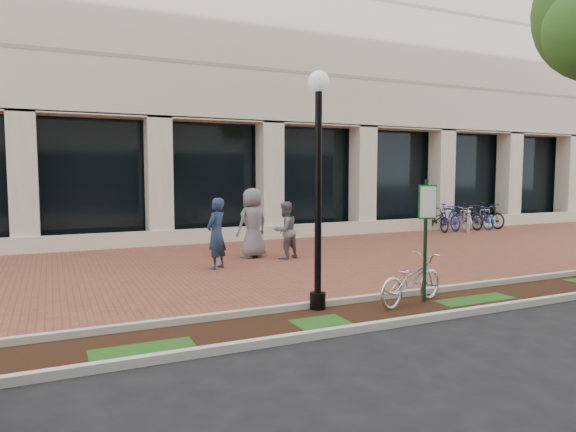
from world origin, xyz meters
name	(u,v)px	position (x,y,z in m)	size (l,w,h in m)	color
ground	(272,263)	(0.00, 0.00, 0.00)	(120.00, 120.00, 0.00)	black
brick_plaza	(272,263)	(0.00, 0.00, 0.01)	(40.00, 9.00, 0.01)	brown
planting_strip	(392,311)	(0.00, -5.25, 0.01)	(40.00, 1.50, 0.01)	black
curb_plaza_side	(367,298)	(0.00, -4.50, 0.06)	(40.00, 0.12, 0.12)	#B9B8AE
curb_street_side	(420,319)	(0.00, -6.00, 0.06)	(40.00, 0.12, 0.12)	#B9B8AE
parking_sign	(426,224)	(0.90, -5.03, 1.45)	(0.34, 0.07, 2.27)	#153A1E
lamppost	(318,176)	(-1.10, -4.60, 2.32)	(0.36, 0.36, 4.10)	black
locked_bicycle	(411,280)	(0.61, -4.99, 0.45)	(0.60, 1.71, 0.90)	silver
pedestrian_left	(216,234)	(-1.58, -0.19, 0.89)	(0.65, 0.42, 1.77)	navy
pedestrian_mid	(285,230)	(0.58, 0.45, 0.80)	(0.78, 0.60, 1.60)	slate
pedestrian_right	(253,223)	(-0.16, 1.03, 0.98)	(0.96, 0.62, 1.96)	slate
bollard	(468,223)	(8.94, 2.16, 0.50)	(0.12, 0.12, 0.99)	silver
bike_rack_cluster	(462,217)	(10.42, 4.03, 0.53)	(3.58, 2.01, 1.11)	black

